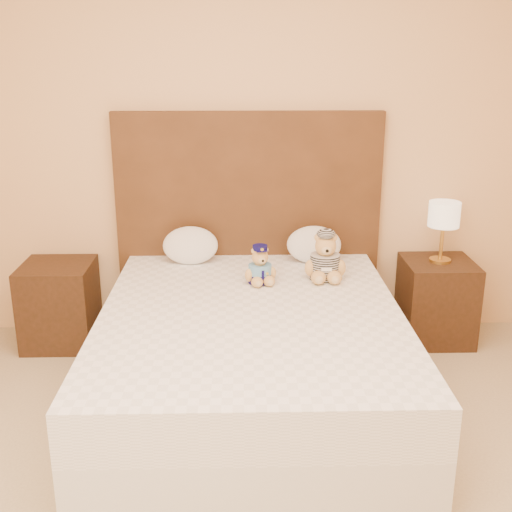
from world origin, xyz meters
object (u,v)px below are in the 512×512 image
at_px(bed, 251,358).
at_px(teddy_prisoner, 325,256).
at_px(lamp, 444,217).
at_px(teddy_police, 260,264).
at_px(nightstand_right, 436,301).
at_px(pillow_left, 190,244).
at_px(nightstand_left, 60,304).
at_px(pillow_right, 314,243).

bearing_deg(bed, teddy_prisoner, 46.94).
xyz_separation_m(lamp, teddy_police, (-1.19, -0.37, -0.18)).
bearing_deg(nightstand_right, bed, -147.38).
relative_size(bed, teddy_police, 8.66).
xyz_separation_m(teddy_police, pillow_left, (-0.44, 0.40, 0.01)).
bearing_deg(nightstand_left, teddy_police, -15.83).
bearing_deg(bed, pillow_right, 62.94).
distance_m(bed, pillow_right, 1.01).
bearing_deg(pillow_right, teddy_police, -132.25).
height_order(nightstand_left, lamp, lamp).
xyz_separation_m(nightstand_right, pillow_right, (-0.83, 0.03, 0.40)).
height_order(lamp, teddy_police, lamp).
distance_m(nightstand_right, pillow_right, 0.92).
bearing_deg(pillow_right, lamp, -2.08).
distance_m(pillow_left, pillow_right, 0.80).
distance_m(nightstand_left, teddy_prisoner, 1.78).
bearing_deg(teddy_prisoner, pillow_right, 95.09).
distance_m(teddy_police, teddy_prisoner, 0.40).
height_order(bed, lamp, lamp).
height_order(teddy_police, teddy_prisoner, teddy_prisoner).
height_order(teddy_police, pillow_left, pillow_left).
xyz_separation_m(nightstand_left, teddy_police, (1.31, -0.37, 0.39)).
bearing_deg(lamp, pillow_left, 178.95).
bearing_deg(pillow_right, bed, -117.06).
xyz_separation_m(bed, nightstand_left, (-1.25, 0.80, -0.00)).
xyz_separation_m(pillow_left, pillow_right, (0.80, 0.00, -0.00)).
bearing_deg(teddy_police, lamp, 2.63).
bearing_deg(bed, nightstand_right, 32.62).
bearing_deg(teddy_prisoner, nightstand_right, 22.10).
height_order(nightstand_left, teddy_prisoner, teddy_prisoner).
height_order(bed, teddy_prisoner, teddy_prisoner).
distance_m(nightstand_right, teddy_prisoner, 0.96).
relative_size(nightstand_right, pillow_left, 1.54).
relative_size(nightstand_left, teddy_prisoner, 1.89).
xyz_separation_m(nightstand_left, pillow_left, (0.87, 0.03, 0.40)).
relative_size(nightstand_left, teddy_police, 2.38).
height_order(nightstand_left, pillow_left, pillow_left).
relative_size(teddy_prisoner, pillow_left, 0.81).
distance_m(lamp, teddy_police, 1.26).
height_order(bed, nightstand_left, same).
bearing_deg(teddy_prisoner, teddy_police, -171.56).
bearing_deg(pillow_right, teddy_prisoner, -85.39).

